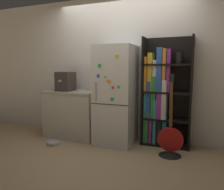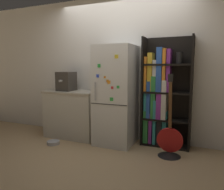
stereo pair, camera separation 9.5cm
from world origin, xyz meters
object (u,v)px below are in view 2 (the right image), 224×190
Objects in this scene: pet_bowl at (53,142)px; bookshelf at (161,96)px; espresso_machine at (66,81)px; guitar at (169,145)px; refrigerator at (116,95)px.

bookshelf is at bearing 22.37° from pet_bowl.
pet_bowl is (-1.70, -0.70, -0.81)m from bookshelf.
espresso_machine is 2.19m from guitar.
refrigerator reaches higher than guitar.
refrigerator reaches higher than espresso_machine.
pet_bowl is at bearing -152.63° from refrigerator.
espresso_machine reaches higher than pet_bowl.
refrigerator is at bearing -164.78° from bookshelf.
espresso_machine is at bearing 96.97° from pet_bowl.
guitar is at bearing 7.75° from pet_bowl.
espresso_machine is 1.69× the size of pet_bowl.
bookshelf is (0.74, 0.20, 0.00)m from refrigerator.
guitar is (0.96, -0.24, -0.67)m from refrigerator.
bookshelf is at bearing 116.93° from guitar.
espresso_machine is (-1.03, 0.03, 0.21)m from refrigerator.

